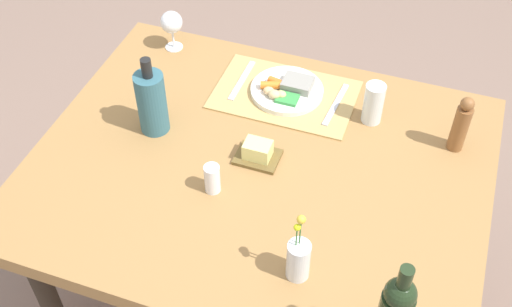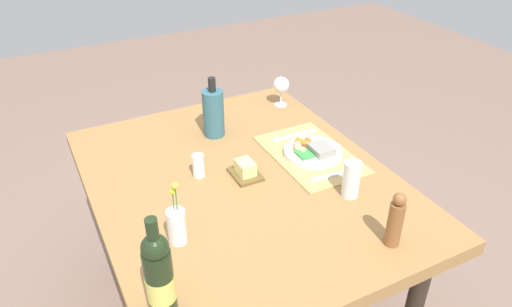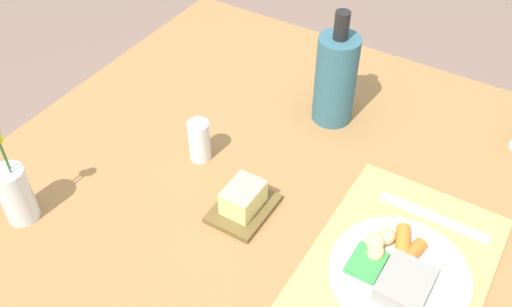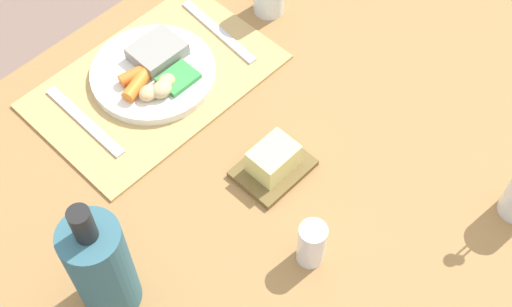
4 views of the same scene
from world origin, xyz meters
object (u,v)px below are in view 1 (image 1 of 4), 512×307
(dining_table, at_px, (259,181))
(flower_vase, at_px, (298,259))
(water_tumbler, at_px, (373,105))
(dinner_plate, at_px, (287,89))
(cooler_bottle, at_px, (152,102))
(salt_shaker, at_px, (212,179))
(pepper_mill, at_px, (461,125))
(wine_glass, at_px, (171,23))
(fork, at_px, (336,104))
(butter_dish, at_px, (258,153))
(knife, at_px, (242,80))

(dining_table, distance_m, flower_vase, 0.42)
(dining_table, distance_m, water_tumbler, 0.43)
(dining_table, relative_size, flower_vase, 6.03)
(dining_table, height_order, dinner_plate, dinner_plate)
(cooler_bottle, height_order, salt_shaker, cooler_bottle)
(dining_table, distance_m, salt_shaker, 0.20)
(dinner_plate, xyz_separation_m, cooler_bottle, (0.34, 0.29, 0.09))
(pepper_mill, bearing_deg, salt_shaker, 32.60)
(water_tumbler, bearing_deg, wine_glass, -10.72)
(pepper_mill, xyz_separation_m, salt_shaker, (0.63, 0.40, -0.05))
(fork, distance_m, butter_dish, 0.34)
(dinner_plate, bearing_deg, flower_vase, 109.63)
(fork, relative_size, water_tumbler, 1.55)
(dining_table, bearing_deg, cooler_bottle, -6.34)
(knife, height_order, wine_glass, wine_glass)
(fork, relative_size, salt_shaker, 2.32)
(cooler_bottle, bearing_deg, flower_vase, 147.31)
(dinner_plate, distance_m, salt_shaker, 0.47)
(pepper_mill, height_order, cooler_bottle, cooler_bottle)
(butter_dish, distance_m, salt_shaker, 0.18)
(fork, xyz_separation_m, flower_vase, (-0.07, 0.65, 0.06))
(fork, relative_size, pepper_mill, 1.11)
(fork, bearing_deg, pepper_mill, 175.99)
(pepper_mill, height_order, salt_shaker, pepper_mill)
(fork, height_order, cooler_bottle, cooler_bottle)
(dinner_plate, bearing_deg, wine_glass, -13.80)
(dinner_plate, xyz_separation_m, wine_glass, (0.46, -0.11, 0.08))
(fork, xyz_separation_m, salt_shaker, (0.24, 0.46, 0.04))
(water_tumbler, bearing_deg, salt_shaker, 50.37)
(cooler_bottle, bearing_deg, butter_dish, 176.83)
(wine_glass, bearing_deg, salt_shaker, 123.64)
(cooler_bottle, distance_m, salt_shaker, 0.32)
(dinner_plate, distance_m, butter_dish, 0.31)
(dinner_plate, relative_size, butter_dish, 1.84)
(butter_dish, bearing_deg, cooler_bottle, -3.17)
(dining_table, distance_m, butter_dish, 0.10)
(dinner_plate, bearing_deg, cooler_bottle, 40.41)
(pepper_mill, relative_size, cooler_bottle, 0.73)
(knife, distance_m, butter_dish, 0.36)
(flower_vase, height_order, water_tumbler, flower_vase)
(flower_vase, distance_m, water_tumbler, 0.63)
(salt_shaker, bearing_deg, dinner_plate, -99.04)
(wine_glass, bearing_deg, dining_table, 137.16)
(pepper_mill, xyz_separation_m, flower_vase, (0.32, 0.59, -0.03))
(cooler_bottle, xyz_separation_m, salt_shaker, (-0.27, 0.18, -0.06))
(pepper_mill, distance_m, cooler_bottle, 0.92)
(butter_dish, xyz_separation_m, cooler_bottle, (0.34, -0.02, 0.08))
(flower_vase, bearing_deg, dining_table, -56.50)
(butter_dish, xyz_separation_m, flower_vase, (-0.23, 0.35, 0.04))
(pepper_mill, relative_size, flower_vase, 0.88)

